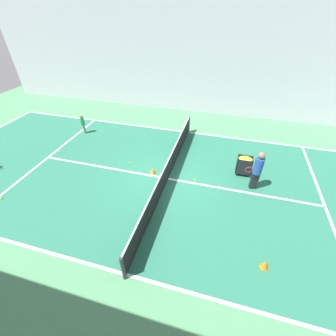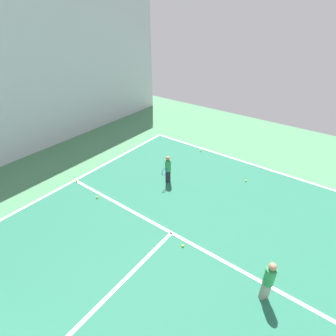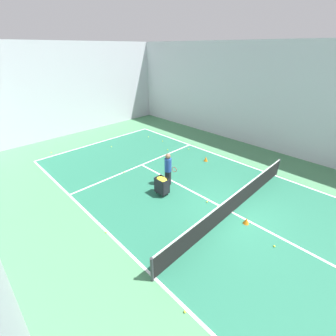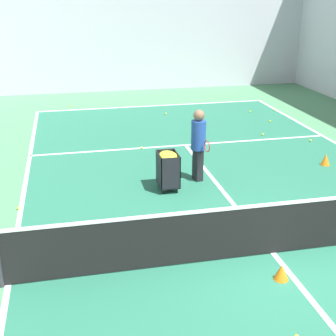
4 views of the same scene
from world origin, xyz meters
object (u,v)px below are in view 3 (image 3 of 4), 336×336
(coach_at_net, at_px, (168,167))
(ball_cart, at_px, (162,183))
(tennis_net, at_px, (234,203))
(training_cone_1, at_px, (206,159))
(training_cone_0, at_px, (246,221))

(coach_at_net, relative_size, ball_cart, 1.92)
(tennis_net, distance_m, ball_cart, 3.46)
(coach_at_net, xyz_separation_m, training_cone_1, (3.67, 0.26, -0.87))
(coach_at_net, xyz_separation_m, training_cone_0, (0.17, -4.45, -0.89))
(training_cone_0, xyz_separation_m, training_cone_1, (3.50, 4.71, 0.02))
(coach_at_net, distance_m, training_cone_0, 4.54)
(tennis_net, relative_size, coach_at_net, 5.29)
(coach_at_net, bearing_deg, ball_cart, -73.86)
(ball_cart, bearing_deg, training_cone_1, 8.75)
(tennis_net, height_order, training_cone_1, tennis_net)
(training_cone_0, distance_m, training_cone_1, 5.87)
(ball_cart, distance_m, training_cone_1, 4.61)
(tennis_net, bearing_deg, training_cone_0, -105.49)
(ball_cart, xyz_separation_m, training_cone_0, (1.03, -4.02, -0.51))
(training_cone_0, bearing_deg, tennis_net, 74.51)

